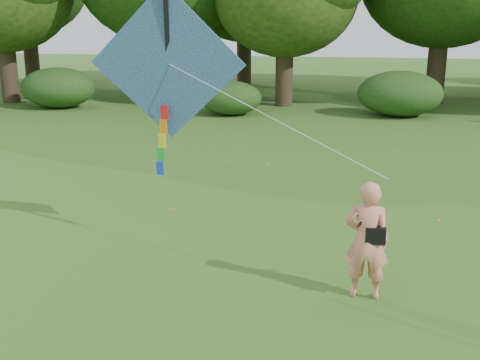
# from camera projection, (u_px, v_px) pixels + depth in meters

# --- Properties ---
(ground) EXTENTS (100.00, 100.00, 0.00)m
(ground) POSITION_uv_depth(u_px,v_px,m) (300.00, 323.00, 8.55)
(ground) COLOR #265114
(ground) RESTS_ON ground
(man_kite_flyer) EXTENTS (0.70, 0.48, 1.86)m
(man_kite_flyer) POSITION_uv_depth(u_px,v_px,m) (367.00, 240.00, 9.09)
(man_kite_flyer) COLOR #F28472
(man_kite_flyer) RESTS_ON ground
(crossbody_bag) EXTENTS (0.43, 0.20, 0.72)m
(crossbody_bag) POSITION_uv_depth(u_px,v_px,m) (375.00, 234.00, 9.01)
(crossbody_bag) COLOR black
(crossbody_bag) RESTS_ON ground
(flying_kite) EXTENTS (5.12, 2.07, 3.40)m
(flying_kite) POSITION_uv_depth(u_px,v_px,m) (168.00, 66.00, 10.53)
(flying_kite) COLOR #2853B1
(flying_kite) RESTS_ON ground
(shrub_band) EXTENTS (39.15, 3.22, 1.88)m
(shrub_band) POSITION_uv_depth(u_px,v_px,m) (309.00, 95.00, 25.15)
(shrub_band) COLOR #264919
(shrub_band) RESTS_ON ground
(fallen_leaves) EXTENTS (9.85, 15.73, 0.01)m
(fallen_leaves) POSITION_uv_depth(u_px,v_px,m) (352.00, 205.00, 13.70)
(fallen_leaves) COLOR olive
(fallen_leaves) RESTS_ON ground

